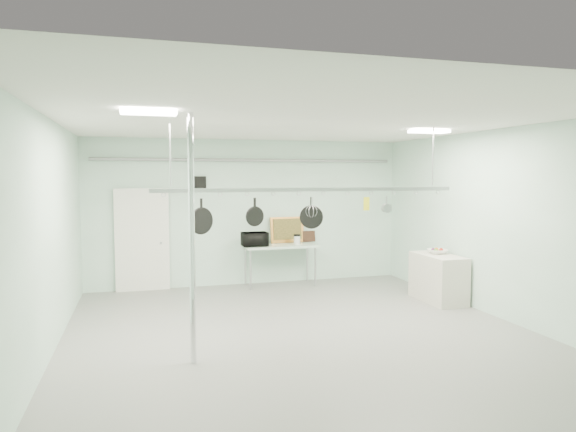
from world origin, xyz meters
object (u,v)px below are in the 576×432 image
object	(u,v)px
coffee_canister	(297,240)
skillet_right	(311,213)
chrome_pole	(192,240)
skillet_mid	(255,212)
microwave	(255,239)
side_cabinet	(438,278)
fruit_bowl	(437,251)
prep_table	(280,248)
pot_rack	(311,188)
skillet_left	(201,216)

from	to	relation	value
coffee_canister	skillet_right	xyz separation A→B (m)	(-0.77, -3.26, 0.85)
coffee_canister	skillet_right	bearing A→B (deg)	-103.34
chrome_pole	skillet_mid	size ratio (longest dim) A/B	7.74
microwave	coffee_canister	world-z (taller)	microwave
side_cabinet	skillet_mid	distance (m)	4.24
side_cabinet	skillet_right	bearing A→B (deg)	-159.53
microwave	chrome_pole	bearing A→B (deg)	65.77
skillet_right	skillet_mid	bearing A→B (deg)	-157.27
coffee_canister	fruit_bowl	xyz separation A→B (m)	(2.23, -2.04, -0.05)
prep_table	side_cabinet	xyz separation A→B (m)	(2.55, -2.20, -0.38)
side_cabinet	chrome_pole	bearing A→B (deg)	-157.59
coffee_canister	skillet_right	size ratio (longest dim) A/B	0.38
coffee_canister	skillet_right	distance (m)	3.46
skillet_right	microwave	bearing A→B (deg)	116.06
fruit_bowl	pot_rack	bearing A→B (deg)	-157.79
pot_rack	coffee_canister	world-z (taller)	pot_rack
pot_rack	coffee_canister	size ratio (longest dim) A/B	26.34
fruit_bowl	skillet_left	xyz separation A→B (m)	(-4.68, -1.23, 0.88)
coffee_canister	skillet_mid	distance (m)	3.77
coffee_canister	chrome_pole	bearing A→B (deg)	-122.74
microwave	skillet_right	size ratio (longest dim) A/B	1.12
skillet_left	side_cabinet	bearing A→B (deg)	-14.37
chrome_pole	microwave	world-z (taller)	chrome_pole
chrome_pole	microwave	distance (m)	4.50
fruit_bowl	skillet_mid	distance (m)	4.18
chrome_pole	microwave	bearing A→B (deg)	67.41
chrome_pole	coffee_canister	world-z (taller)	chrome_pole
coffee_canister	skillet_mid	world-z (taller)	skillet_mid
fruit_bowl	coffee_canister	bearing A→B (deg)	137.56
skillet_mid	chrome_pole	bearing A→B (deg)	-153.85
pot_rack	microwave	xyz separation A→B (m)	(-0.18, 3.22, -1.18)
fruit_bowl	skillet_mid	bearing A→B (deg)	-162.50
chrome_pole	skillet_right	xyz separation A→B (m)	(1.90, 0.90, 0.24)
fruit_bowl	skillet_left	bearing A→B (deg)	-165.31
side_cabinet	coffee_canister	xyz separation A→B (m)	(-2.17, 2.16, 0.55)
coffee_canister	microwave	bearing A→B (deg)	-177.70
prep_table	microwave	xyz separation A→B (m)	(-0.58, -0.08, 0.22)
side_cabinet	pot_rack	xyz separation A→B (m)	(-2.95, -1.10, 1.78)
microwave	skillet_left	bearing A→B (deg)	63.55
skillet_mid	skillet_right	xyz separation A→B (m)	(0.89, 0.00, -0.03)
side_cabinet	skillet_left	world-z (taller)	skillet_left
pot_rack	coffee_canister	bearing A→B (deg)	76.61
chrome_pole	side_cabinet	xyz separation A→B (m)	(4.85, 2.00, -1.15)
skillet_mid	fruit_bowl	bearing A→B (deg)	2.09
prep_table	side_cabinet	bearing A→B (deg)	-40.79
skillet_left	skillet_right	world-z (taller)	same
coffee_canister	fruit_bowl	bearing A→B (deg)	-42.44
chrome_pole	prep_table	xyz separation A→B (m)	(2.30, 4.20, -0.77)
skillet_right	pot_rack	bearing A→B (deg)	-157.27
microwave	skillet_right	xyz separation A→B (m)	(0.19, -3.22, 0.79)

